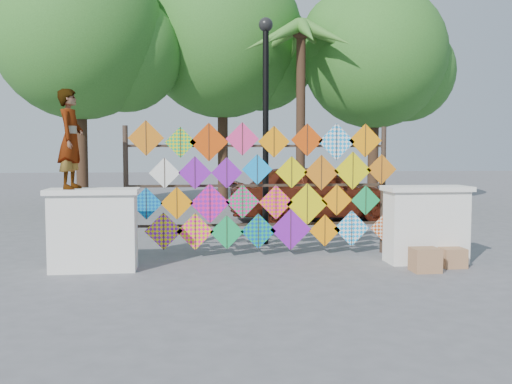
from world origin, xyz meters
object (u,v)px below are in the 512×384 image
vendor_woman (71,139)px  lamppost (266,109)px  kite_rack (264,188)px  sedan (313,192)px

vendor_woman → lamppost: size_ratio=0.34×
kite_rack → sedan: kite_rack is taller
vendor_woman → lamppost: (3.31, 2.20, 0.65)m
kite_rack → vendor_woman: size_ratio=3.23×
vendor_woman → lamppost: lamppost is taller
kite_rack → lamppost: bearing=80.8°
lamppost → kite_rack: bearing=-99.2°
kite_rack → lamppost: (0.21, 1.27, 1.48)m
kite_rack → sedan: bearing=68.0°
lamppost → vendor_woman: bearing=-146.4°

